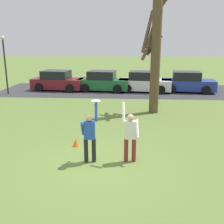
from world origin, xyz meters
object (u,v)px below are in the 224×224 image
Objects in this scene: parked_car_green at (103,82)px; lamppost_by_lot at (5,59)px; parked_car_maroon at (58,81)px; bare_tree_tall at (155,51)px; frisbee_disc at (96,101)px; field_cone_orange at (76,142)px; person_defender at (130,134)px; parked_car_blue at (187,83)px; parked_car_white at (144,82)px; person_catcher at (90,134)px.

parked_car_green is 7.54m from lamppost_by_lot.
parked_car_maroon is 0.61× the size of bare_tree_tall.
frisbee_disc is 7.12m from bare_tree_tall.
bare_tree_tall reaches higher than field_cone_orange.
lamppost_by_lot is at bearing -144.13° from parked_car_maroon.
parked_car_maroon and parked_car_green have the same top height.
field_cone_orange is (3.79, -11.75, -0.57)m from parked_car_maroon.
person_defender is 13.64m from parked_car_blue.
parked_car_white is 12.04m from field_cone_orange.
parked_car_blue is at bearing 60.50° from field_cone_orange.
field_cone_orange is at bearing -83.01° from parked_car_green.
person_defender is 6.37× the size of field_cone_orange.
lamppost_by_lot is at bearing 125.91° from field_cone_orange.
frisbee_disc reaches higher than parked_car_white.
field_cone_orange is at bearing -65.49° from parked_car_maroon.
field_cone_orange is (-3.22, -11.59, -0.57)m from parked_car_white.
bare_tree_tall is at bearing 69.68° from frisbee_disc.
parked_car_maroon is at bearing -174.31° from parked_car_green.
person_defender is 1.57m from frisbee_disc.
person_catcher is 13.13m from parked_car_white.
person_catcher reaches higher than parked_car_blue.
frisbee_disc is 0.07× the size of parked_car_maroon.
person_defender is 7.03m from bare_tree_tall.
parked_car_white is 3.38m from parked_car_blue.
person_catcher is at bearing -64.25° from parked_car_maroon.
person_defender is at bearing -30.14° from field_cone_orange.
bare_tree_tall is (2.43, 6.56, 1.30)m from frisbee_disc.
lamppost_by_lot reaches higher than frisbee_disc.
parked_car_maroon is at bearing -174.67° from parked_car_white.
parked_car_green is 6.67m from parked_car_blue.
parked_car_maroon is 10.03m from bare_tree_tall.
parked_car_green is (-0.80, 13.00, -0.25)m from person_catcher.
bare_tree_tall reaches higher than person_defender.
person_catcher reaches higher than parked_car_maroon.
parked_car_blue is 7.63m from bare_tree_tall.
parked_car_blue is at bearing -114.07° from person_defender.
bare_tree_tall is at bearing -81.79° from parked_car_white.
parked_car_blue reaches higher than field_cone_orange.
lamppost_by_lot is (-7.08, -1.82, 1.86)m from parked_car_green.
person_defender is at bearing -50.24° from lamppost_by_lot.
person_defender is 0.48× the size of parked_car_blue.
field_cone_orange is (7.15, -9.87, -2.43)m from lamppost_by_lot.
field_cone_orange is (-3.39, -5.27, -3.23)m from bare_tree_tall.
person_catcher is 0.29× the size of bare_tree_tall.
parked_car_green is at bearing 14.40° from lamppost_by_lot.
bare_tree_tall is at bearing 57.27° from field_cone_orange.
bare_tree_tall is at bearing -55.04° from parked_car_green.
frisbee_disc reaches higher than parked_car_green.
frisbee_disc is at bearing -0.00° from person_catcher.
parked_car_green is (-2.13, 12.89, -0.25)m from person_defender.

